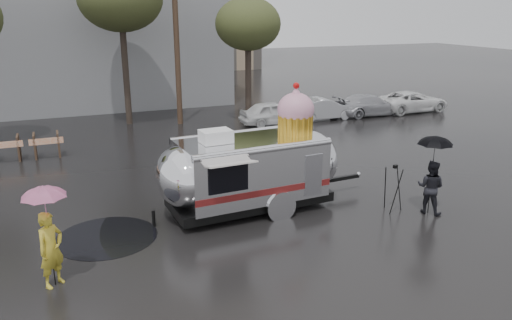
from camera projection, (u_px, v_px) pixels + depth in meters
name	position (u px, v px, depth m)	size (l,w,h in m)	color
ground	(216.00, 240.00, 13.18)	(120.00, 120.00, 0.00)	black
puddles	(4.00, 301.00, 10.41)	(6.90, 6.96, 0.01)	black
utility_pole	(176.00, 34.00, 25.14)	(1.60, 0.28, 9.00)	#473323
tree_right	(248.00, 25.00, 25.38)	(3.36, 3.36, 6.42)	#382D26
barricade_row	(6.00, 148.00, 19.86)	(4.30, 0.80, 1.00)	#473323
parked_cars	(351.00, 104.00, 27.85)	(13.20, 1.90, 1.50)	silver
airstream_trailer	(253.00, 166.00, 14.87)	(7.12, 2.97, 3.84)	silver
person_left	(51.00, 249.00, 10.80)	(0.62, 0.41, 1.72)	gold
umbrella_pink	(45.00, 203.00, 10.49)	(1.16, 1.16, 2.34)	#FB92C7
person_right	(430.00, 187.00, 14.70)	(0.78, 0.43, 1.62)	black
umbrella_black	(435.00, 149.00, 14.36)	(1.24, 1.24, 2.40)	black
tripod	(394.00, 184.00, 14.86)	(0.58, 0.59, 1.46)	black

